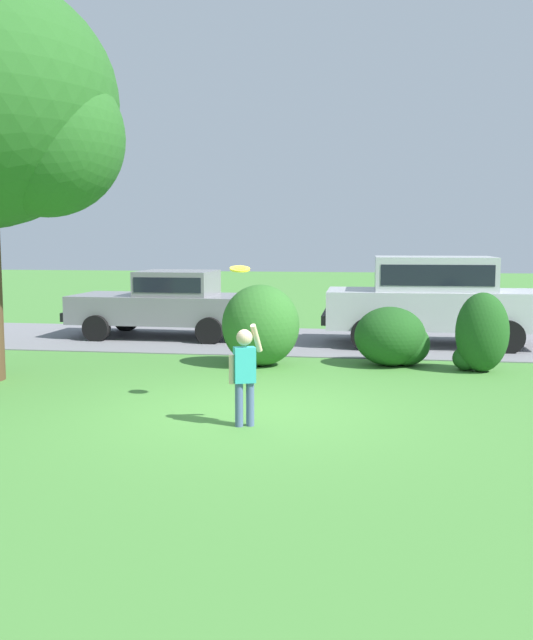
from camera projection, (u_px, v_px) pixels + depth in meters
ground_plane at (250, 411)px, 9.84m from camera, size 80.00×80.00×0.00m
driveway_strip at (302, 341)px, 16.42m from camera, size 28.00×4.40×0.02m
shrub_near_tree at (261, 325)px, 13.25m from camera, size 1.41×1.27×1.48m
shrub_centre_left at (394, 338)px, 13.28m from camera, size 1.37×1.19×1.08m
shrub_centre at (481, 334)px, 12.66m from camera, size 0.94×0.84×1.39m
parked_sedan at (169, 301)px, 16.97m from camera, size 4.43×2.15×1.56m
parked_suv at (433, 296)px, 15.66m from camera, size 4.73×2.17×1.92m
child_thrower at (245, 369)px, 8.97m from camera, size 0.39×0.37×1.29m
frisbee at (240, 269)px, 10.01m from camera, size 0.28×0.28×0.10m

